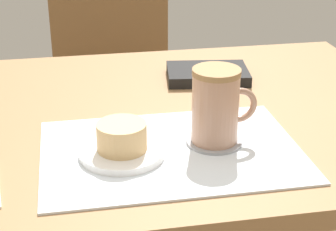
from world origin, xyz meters
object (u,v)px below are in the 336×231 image
Objects in this scene: pastry at (122,136)px; pastry_plate at (122,152)px; coffee_mug at (217,105)px; wooden_chair at (112,89)px; small_book at (207,74)px; dining_table at (155,151)px.

pastry_plate is at bearing 180.00° from pastry.
wooden_chair is at bearing 97.14° from coffee_mug.
coffee_mug reaches higher than pastry.
dining_table is at bearing -124.79° from small_book.
coffee_mug is 0.72× the size of small_book.
small_book is (0.23, 0.34, 0.00)m from pastry_plate.
wooden_chair reaches higher than small_book.
pastry reaches higher than pastry_plate.
dining_table is 5.99× the size of small_book.
pastry is 0.63× the size of coffee_mug.
dining_table is 0.72m from wooden_chair.
pastry_plate is 1.09× the size of coffee_mug.
pastry_plate is 0.03m from pastry.
pastry_plate is at bearing -173.91° from coffee_mug.
wooden_chair is 11.27× the size of pastry.
small_book is (0.07, 0.32, -0.06)m from coffee_mug.
pastry is 0.41m from small_book.
dining_table is at bearing 97.89° from wooden_chair.
wooden_chair reaches higher than coffee_mug.
pastry is 0.17m from coffee_mug.
wooden_chair is at bearing 92.26° from dining_table.
pastry is (0.00, 0.00, 0.03)m from pastry_plate.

